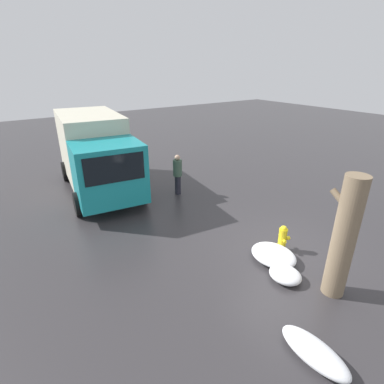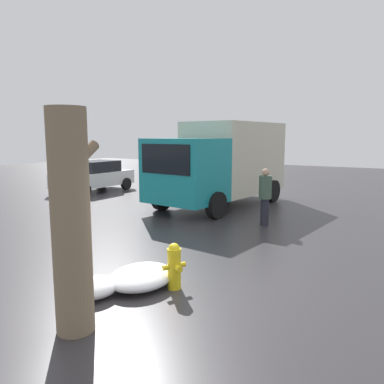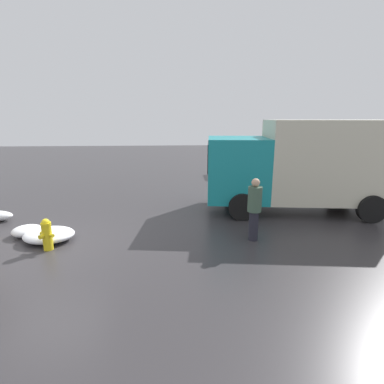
{
  "view_description": "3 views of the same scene",
  "coord_description": "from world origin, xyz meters",
  "px_view_note": "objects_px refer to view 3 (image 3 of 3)",
  "views": [
    {
      "loc": [
        -4.75,
        6.55,
        5.19
      ],
      "look_at": [
        3.53,
        0.83,
        0.87
      ],
      "focal_mm": 28.0,
      "sensor_mm": 36.0,
      "label": 1
    },
    {
      "loc": [
        -5.29,
        -3.5,
        2.68
      ],
      "look_at": [
        3.05,
        1.44,
        1.24
      ],
      "focal_mm": 35.0,
      "sensor_mm": 36.0,
      "label": 2
    },
    {
      "loc": [
        3.2,
        -7.34,
        3.28
      ],
      "look_at": [
        3.74,
        0.74,
        1.28
      ],
      "focal_mm": 28.0,
      "sensor_mm": 36.0,
      "label": 3
    }
  ],
  "objects_px": {
    "delivery_truck": "(302,163)",
    "parked_car": "(252,162)",
    "pedestrian": "(254,207)",
    "fire_hydrant": "(47,234)"
  },
  "relations": [
    {
      "from": "delivery_truck",
      "to": "parked_car",
      "type": "height_order",
      "value": "delivery_truck"
    },
    {
      "from": "delivery_truck",
      "to": "parked_car",
      "type": "relative_size",
      "value": 1.61
    },
    {
      "from": "pedestrian",
      "to": "fire_hydrant",
      "type": "bearing_deg",
      "value": -172.2
    },
    {
      "from": "fire_hydrant",
      "to": "parked_car",
      "type": "relative_size",
      "value": 0.2
    },
    {
      "from": "fire_hydrant",
      "to": "pedestrian",
      "type": "relative_size",
      "value": 0.48
    },
    {
      "from": "delivery_truck",
      "to": "pedestrian",
      "type": "relative_size",
      "value": 3.79
    },
    {
      "from": "delivery_truck",
      "to": "pedestrian",
      "type": "distance_m",
      "value": 3.62
    },
    {
      "from": "fire_hydrant",
      "to": "pedestrian",
      "type": "distance_m",
      "value": 5.44
    },
    {
      "from": "delivery_truck",
      "to": "parked_car",
      "type": "xyz_separation_m",
      "value": [
        0.12,
        7.01,
        -0.96
      ]
    },
    {
      "from": "fire_hydrant",
      "to": "parked_car",
      "type": "distance_m",
      "value": 12.68
    }
  ]
}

